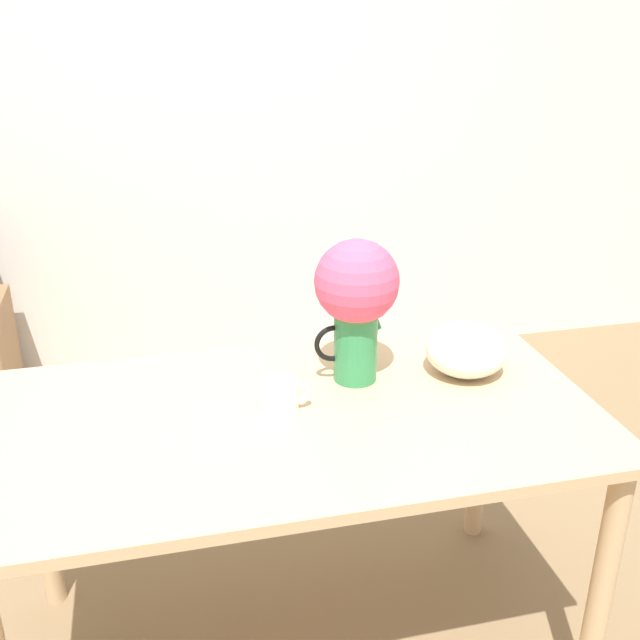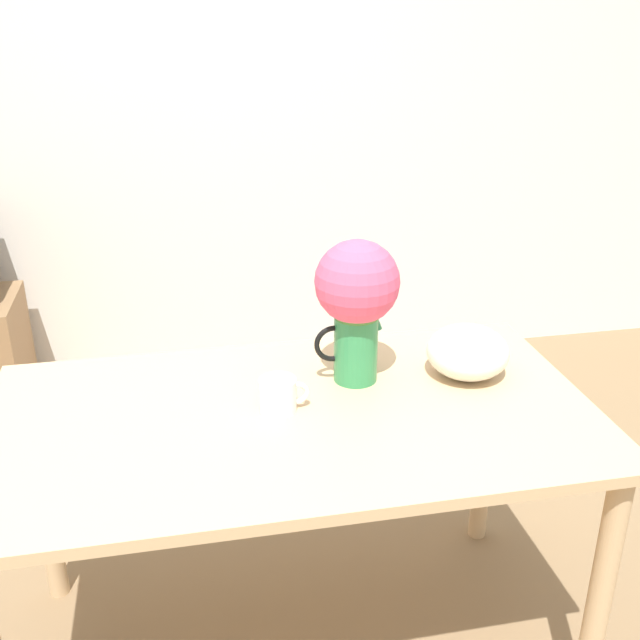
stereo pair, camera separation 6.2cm
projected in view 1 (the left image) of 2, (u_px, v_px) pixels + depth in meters
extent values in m
cube|color=silver|center=(189.00, 104.00, 3.32)|extent=(8.00, 0.05, 2.60)
cube|color=tan|center=(295.00, 418.00, 1.88)|extent=(1.53, 0.83, 0.03)
cylinder|color=tan|center=(601.00, 591.00, 1.87)|extent=(0.06, 0.06, 0.75)
cylinder|color=tan|center=(39.00, 500.00, 2.20)|extent=(0.06, 0.06, 0.75)
cylinder|color=tan|center=(481.00, 440.00, 2.50)|extent=(0.06, 0.06, 0.75)
cylinder|color=#2D844C|center=(355.00, 345.00, 2.00)|extent=(0.12, 0.12, 0.20)
cone|color=#2D844C|center=(374.00, 318.00, 1.98)|extent=(0.04, 0.04, 0.05)
torus|color=black|center=(333.00, 343.00, 1.98)|extent=(0.10, 0.01, 0.10)
sphere|color=#3D7033|center=(357.00, 296.00, 1.95)|extent=(0.17, 0.17, 0.17)
sphere|color=#DB4C70|center=(357.00, 282.00, 1.93)|extent=(0.22, 0.22, 0.22)
cylinder|color=white|center=(280.00, 396.00, 1.87)|extent=(0.09, 0.09, 0.09)
torus|color=white|center=(299.00, 393.00, 1.88)|extent=(0.06, 0.01, 0.06)
ellipsoid|color=silver|center=(466.00, 350.00, 2.05)|extent=(0.22, 0.22, 0.14)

